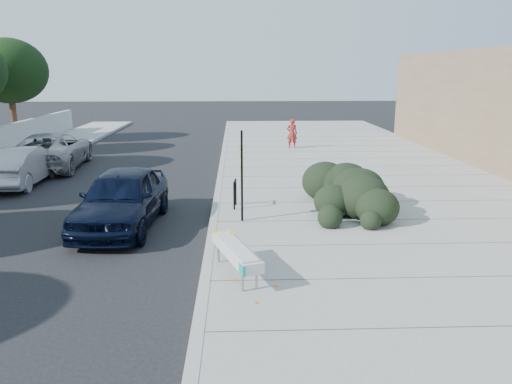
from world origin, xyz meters
TOP-DOWN VIEW (x-y plane):
  - ground at (0.00, 0.00)m, footprint 120.00×120.00m
  - sidewalk_near at (5.60, 5.00)m, footprint 11.20×50.00m
  - curb_near at (0.00, 5.00)m, footprint 0.22×50.00m
  - tree_far_f at (-12.50, 19.00)m, footprint 4.40×4.40m
  - bench at (0.63, -1.70)m, footprint 1.06×2.15m
  - bike_rack at (0.60, 3.50)m, footprint 0.10×0.58m
  - sign_post at (0.78, 2.09)m, footprint 0.09×0.29m
  - hedge at (4.00, 3.04)m, footprint 3.27×4.27m
  - sedan_navy at (-2.50, 2.15)m, footprint 2.19×4.87m
  - wagon_silver at (-7.50, 7.58)m, footprint 1.72×4.56m
  - suv_silver at (-7.50, 10.90)m, footprint 3.04×5.89m
  - pedestrian at (3.65, 15.34)m, footprint 0.59×0.41m

SIDE VIEW (x-z plane):
  - ground at x=0.00m, z-range 0.00..0.00m
  - sidewalk_near at x=5.60m, z-range 0.00..0.15m
  - curb_near at x=0.00m, z-range 0.00..0.17m
  - bench at x=0.63m, z-range 0.34..0.97m
  - bike_rack at x=0.60m, z-range 0.24..1.08m
  - wagon_silver at x=-7.50m, z-range 0.00..1.48m
  - suv_silver at x=-7.50m, z-range 0.00..1.59m
  - sedan_navy at x=-2.50m, z-range 0.00..1.63m
  - hedge at x=4.00m, z-range 0.15..1.59m
  - pedestrian at x=3.65m, z-range 0.15..1.72m
  - sign_post at x=0.78m, z-range 0.32..2.84m
  - tree_far_f at x=-12.50m, z-range 1.15..7.22m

